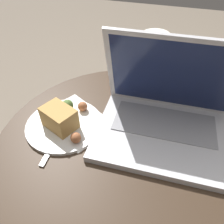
# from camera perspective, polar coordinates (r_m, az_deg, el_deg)

# --- Properties ---
(ground_plane) EXTENTS (6.00, 6.00, 0.00)m
(ground_plane) POSITION_cam_1_polar(r_m,az_deg,el_deg) (1.01, 3.41, -26.37)
(ground_plane) COLOR #726656
(table) EXTENTS (0.72, 0.72, 0.50)m
(table) POSITION_cam_1_polar(r_m,az_deg,el_deg) (0.69, 4.62, -15.45)
(table) COLOR #515156
(table) RESTS_ON ground_plane
(napkin) EXTENTS (0.24, 0.22, 0.00)m
(napkin) POSITION_cam_1_polar(r_m,az_deg,el_deg) (0.64, -9.31, -2.06)
(napkin) COLOR white
(napkin) RESTS_ON table
(laptop) EXTENTS (0.36, 0.27, 0.26)m
(laptop) POSITION_cam_1_polar(r_m,az_deg,el_deg) (0.59, 13.89, -0.92)
(laptop) COLOR silver
(laptop) RESTS_ON table
(beer_glass) EXTENTS (0.07, 0.07, 0.20)m
(beer_glass) POSITION_cam_1_polar(r_m,az_deg,el_deg) (0.69, 10.24, 11.78)
(beer_glass) COLOR #C6701E
(beer_glass) RESTS_ON table
(snack_plate) EXTENTS (0.21, 0.21, 0.07)m
(snack_plate) POSITION_cam_1_polar(r_m,az_deg,el_deg) (0.62, -12.50, -2.11)
(snack_plate) COLOR silver
(snack_plate) RESTS_ON table
(fork) EXTENTS (0.03, 0.16, 0.00)m
(fork) POSITION_cam_1_polar(r_m,az_deg,el_deg) (0.60, -14.13, -6.41)
(fork) COLOR #B2B2B7
(fork) RESTS_ON table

